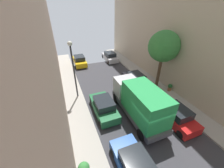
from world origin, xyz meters
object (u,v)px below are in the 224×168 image
object	(u,v)px
parked_car_left_2	(104,107)
potted_plant_2	(170,87)
parked_car_right_3	(110,57)
parked_car_left_3	(80,61)
parked_car_left_1	(136,168)
lamp_post	(73,63)
parked_car_right_1	(175,115)
delivery_truck	(139,101)
street_tree_1	(164,47)
parked_car_right_2	(135,80)

from	to	relation	value
parked_car_left_2	potted_plant_2	world-z (taller)	parked_car_left_2
parked_car_right_3	parked_car_left_3	bearing A→B (deg)	179.22
parked_car_left_1	parked_car_left_2	bearing A→B (deg)	90.00
parked_car_left_2	lamp_post	bearing A→B (deg)	118.90
parked_car_left_1	parked_car_right_1	size ratio (longest dim) A/B	1.00
parked_car_right_1	parked_car_right_3	size ratio (longest dim) A/B	1.00
parked_car_right_1	lamp_post	size ratio (longest dim) A/B	0.70
delivery_truck	street_tree_1	xyz separation A→B (m)	(4.97, 3.82, 3.21)
parked_car_right_1	lamp_post	bearing A→B (deg)	137.13
parked_car_left_1	lamp_post	xyz separation A→B (m)	(-1.90, 9.39, 3.34)
parked_car_left_2	street_tree_1	world-z (taller)	street_tree_1
delivery_truck	street_tree_1	distance (m)	7.04
parked_car_left_3	street_tree_1	bearing A→B (deg)	-53.95
parked_car_right_1	potted_plant_2	size ratio (longest dim) A/B	4.94
parked_car_left_3	lamp_post	world-z (taller)	lamp_post
potted_plant_2	lamp_post	bearing A→B (deg)	164.52
parked_car_left_3	lamp_post	xyz separation A→B (m)	(-1.90, -9.24, 3.34)
street_tree_1	potted_plant_2	xyz separation A→B (m)	(0.66, -1.54, -4.39)
parked_car_right_1	parked_car_right_2	world-z (taller)	same
parked_car_left_3	parked_car_left_1	bearing A→B (deg)	-90.00
parked_car_right_3	potted_plant_2	distance (m)	12.36
parked_car_right_2	delivery_truck	world-z (taller)	delivery_truck
parked_car_left_2	parked_car_left_3	xyz separation A→B (m)	(0.00, 12.69, 0.00)
delivery_truck	parked_car_left_1	bearing A→B (deg)	-122.30
parked_car_left_2	parked_car_right_2	world-z (taller)	same
street_tree_1	potted_plant_2	world-z (taller)	street_tree_1
parked_car_right_3	parked_car_left_2	bearing A→B (deg)	-113.18
parked_car_right_3	lamp_post	xyz separation A→B (m)	(-7.30, -9.17, 3.34)
parked_car_left_1	street_tree_1	xyz separation A→B (m)	(7.67, 8.09, 4.28)
parked_car_right_1	street_tree_1	world-z (taller)	street_tree_1
parked_car_left_2	parked_car_right_2	distance (m)	6.44
potted_plant_2	delivery_truck	bearing A→B (deg)	-157.94
parked_car_right_3	street_tree_1	bearing A→B (deg)	-77.76
parked_car_right_2	street_tree_1	bearing A→B (deg)	-30.83
street_tree_1	lamp_post	xyz separation A→B (m)	(-9.57, 1.30, -0.94)
parked_car_left_2	parked_car_right_1	bearing A→B (deg)	-31.70
parked_car_left_2	parked_car_right_3	distance (m)	13.72
parked_car_left_3	parked_car_right_3	bearing A→B (deg)	-0.78
parked_car_left_1	parked_car_right_3	bearing A→B (deg)	73.77
street_tree_1	parked_car_right_1	bearing A→B (deg)	-112.50
parked_car_right_1	parked_car_right_2	size ratio (longest dim) A/B	1.00
parked_car_right_1	potted_plant_2	xyz separation A→B (m)	(2.93, 3.94, -0.11)
parked_car_left_1	parked_car_left_2	world-z (taller)	same
parked_car_right_1	delivery_truck	xyz separation A→B (m)	(-2.70, 1.66, 1.07)
parked_car_left_2	parked_car_right_3	size ratio (longest dim) A/B	1.00
parked_car_right_2	street_tree_1	world-z (taller)	street_tree_1
parked_car_left_3	parked_car_right_3	size ratio (longest dim) A/B	1.00
parked_car_left_2	street_tree_1	xyz separation A→B (m)	(7.67, 2.15, 4.28)
parked_car_left_1	street_tree_1	size ratio (longest dim) A/B	0.64
parked_car_left_2	lamp_post	size ratio (longest dim) A/B	0.70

